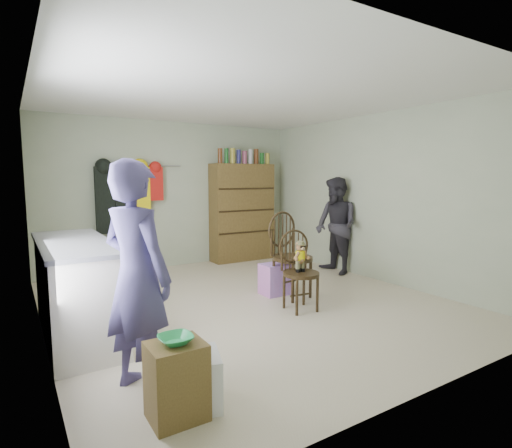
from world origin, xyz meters
TOP-DOWN VIEW (x-y plane):
  - ground_plane at (0.00, 0.00)m, footprint 5.00×5.00m
  - room_walls at (0.00, 0.53)m, footprint 5.00×5.00m
  - counter at (-1.95, 0.00)m, footprint 0.64×1.86m
  - stool at (-1.62, -1.84)m, footprint 0.35×0.30m
  - bowl at (-1.62, -1.84)m, footprint 0.22×0.22m
  - plastic_tub at (-1.48, -1.75)m, footprint 0.47×0.46m
  - chair_front at (0.38, -0.54)m, footprint 0.46×0.46m
  - chair_far at (0.59, -0.06)m, footprint 0.57×0.57m
  - striped_bag at (0.51, 0.11)m, footprint 0.39×0.30m
  - person_left at (-1.72, -1.34)m, footprint 0.63×0.73m
  - person_right at (2.00, 0.57)m, footprint 0.68×0.82m
  - dresser at (1.25, 2.30)m, footprint 1.20×0.39m
  - coat_rack at (-0.83, 2.38)m, footprint 1.42×0.12m

SIDE VIEW (x-z plane):
  - ground_plane at x=0.00m, z-range 0.00..0.00m
  - plastic_tub at x=-1.48m, z-range 0.00..0.36m
  - striped_bag at x=0.51m, z-range 0.00..0.41m
  - stool at x=-1.62m, z-range 0.00..0.50m
  - counter at x=-1.95m, z-range 0.00..0.94m
  - bowl at x=-1.62m, z-range 0.50..0.56m
  - chair_front at x=0.38m, z-range 0.07..1.00m
  - chair_far at x=0.59m, z-range 0.04..1.15m
  - person_right at x=2.00m, z-range 0.00..1.56m
  - person_left at x=-1.72m, z-range 0.00..1.68m
  - dresser at x=1.25m, z-range -0.12..1.96m
  - coat_rack at x=-0.83m, z-range 0.70..1.80m
  - room_walls at x=0.00m, z-range -0.92..4.08m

